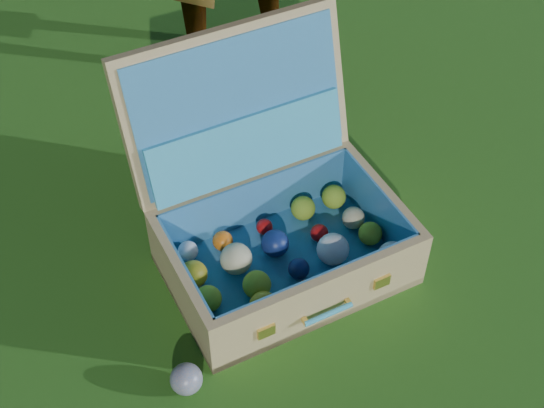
% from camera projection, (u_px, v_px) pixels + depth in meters
% --- Properties ---
extents(ground, '(60.00, 60.00, 0.00)m').
position_uv_depth(ground, '(342.00, 287.00, 1.95)').
color(ground, '#215114').
rests_on(ground, ground).
extents(stray_ball, '(0.08, 0.08, 0.08)m').
position_uv_depth(stray_ball, '(186.00, 379.00, 1.72)').
color(stray_ball, '#385E93').
rests_on(stray_ball, ground).
extents(suitcase, '(0.60, 0.57, 0.56)m').
position_uv_depth(suitcase, '(271.00, 208.00, 1.93)').
color(suitcase, tan).
rests_on(suitcase, ground).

